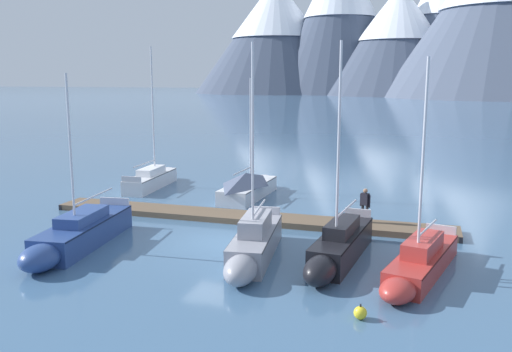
% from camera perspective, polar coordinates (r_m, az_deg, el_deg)
% --- Properties ---
extents(ground_plane, '(700.00, 700.00, 0.00)m').
position_cam_1_polar(ground_plane, '(24.81, -4.28, -6.92)').
color(ground_plane, '#426689').
extents(mountain_west_summit, '(77.65, 77.65, 53.87)m').
position_cam_1_polar(mountain_west_summit, '(268.63, 2.11, 14.85)').
color(mountain_west_summit, '#424C60').
rests_on(mountain_west_summit, ground).
extents(mountain_central_massif, '(63.34, 63.34, 68.01)m').
position_cam_1_polar(mountain_central_massif, '(259.79, 8.84, 16.53)').
color(mountain_central_massif, '#424C60').
rests_on(mountain_central_massif, ground).
extents(mountain_shoulder_ridge, '(68.07, 68.07, 45.77)m').
position_cam_1_polar(mountain_shoulder_ridge, '(245.54, 14.77, 13.93)').
color(mountain_shoulder_ridge, '#424C60').
rests_on(mountain_shoulder_ridge, ground).
extents(mountain_east_summit, '(58.36, 58.36, 59.65)m').
position_cam_1_polar(mountain_east_summit, '(255.04, 19.11, 15.13)').
color(mountain_east_summit, '#424C60').
rests_on(mountain_east_summit, ground).
extents(mountain_rear_spur, '(86.77, 86.77, 65.43)m').
position_cam_1_polar(mountain_rear_spur, '(228.86, 24.62, 16.28)').
color(mountain_rear_spur, '#4C566B').
rests_on(mountain_rear_spur, ground).
extents(dock, '(21.32, 2.29, 0.30)m').
position_cam_1_polar(dock, '(28.37, -1.24, -4.38)').
color(dock, brown).
rests_on(dock, ground).
extents(sailboat_nearest_berth, '(1.94, 6.81, 9.37)m').
position_cam_1_polar(sailboat_nearest_berth, '(37.49, -10.77, -0.22)').
color(sailboat_nearest_berth, silver).
rests_on(sailboat_nearest_berth, ground).
extents(sailboat_second_berth, '(2.55, 7.85, 7.52)m').
position_cam_1_polar(sailboat_second_berth, '(24.91, -18.20, -5.80)').
color(sailboat_second_berth, navy).
rests_on(sailboat_second_berth, ground).
extents(sailboat_mid_dock_port, '(2.21, 6.88, 7.32)m').
position_cam_1_polar(sailboat_mid_dock_port, '(33.65, -0.76, -0.94)').
color(sailboat_mid_dock_port, white).
rests_on(sailboat_mid_dock_port, ground).
extents(sailboat_mid_dock_starboard, '(2.28, 7.24, 8.66)m').
position_cam_1_polar(sailboat_mid_dock_starboard, '(22.13, -0.26, -7.14)').
color(sailboat_mid_dock_starboard, '#93939E').
rests_on(sailboat_mid_dock_starboard, ground).
extents(sailboat_far_berth, '(1.86, 7.18, 8.69)m').
position_cam_1_polar(sailboat_far_berth, '(22.13, 8.68, -7.31)').
color(sailboat_far_berth, black).
rests_on(sailboat_far_berth, ground).
extents(sailboat_outer_slip, '(2.84, 7.13, 8.05)m').
position_cam_1_polar(sailboat_outer_slip, '(21.32, 16.83, -8.64)').
color(sailboat_outer_slip, '#B2332D').
rests_on(sailboat_outer_slip, ground).
extents(person_on_dock, '(0.53, 0.37, 1.69)m').
position_cam_1_polar(person_on_dock, '(27.20, 11.39, -2.81)').
color(person_on_dock, '#232328').
rests_on(person_on_dock, dock).
extents(mooring_buoy_channel_marker, '(0.41, 0.41, 0.49)m').
position_cam_1_polar(mooring_buoy_channel_marker, '(17.49, 10.90, -13.94)').
color(mooring_buoy_channel_marker, yellow).
rests_on(mooring_buoy_channel_marker, ground).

